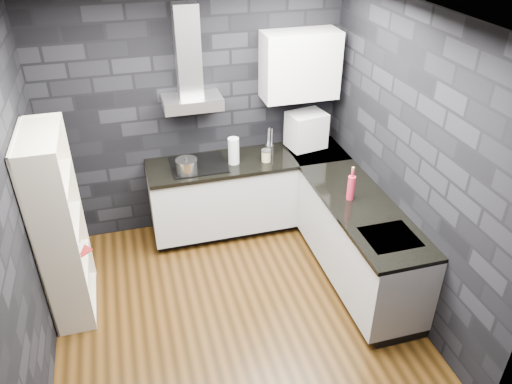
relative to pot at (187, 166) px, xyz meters
name	(u,v)px	position (x,y,z in m)	size (l,w,h in m)	color
ground	(233,310)	(0.19, -1.17, -0.98)	(3.20, 3.20, 0.00)	#3F270E
ceiling	(224,17)	(0.19, -1.17, 1.72)	(3.20, 3.20, 0.00)	silver
wall_back	(195,114)	(0.19, 0.46, 0.37)	(3.20, 0.05, 2.70)	black
wall_front	(297,339)	(0.19, -2.79, 0.37)	(3.20, 0.05, 2.70)	black
wall_left	(14,220)	(-1.43, -1.17, 0.37)	(0.05, 3.20, 2.70)	black
wall_right	(408,164)	(1.82, -1.17, 0.37)	(0.05, 3.20, 2.70)	black
toekick_back	(248,220)	(0.69, 0.17, -0.93)	(2.18, 0.50, 0.10)	black
toekick_right	(358,274)	(1.53, -1.07, -0.93)	(0.50, 1.78, 0.10)	black
counter_back_cab	(249,191)	(0.69, 0.13, -0.50)	(2.20, 0.60, 0.76)	#B6B7BA
counter_right_cab	(359,242)	(1.49, -1.07, -0.50)	(0.60, 1.80, 0.76)	#B6B7BA
counter_back_top	(248,161)	(0.69, 0.12, -0.10)	(2.20, 0.62, 0.04)	black
counter_right_top	(363,208)	(1.48, -1.07, -0.10)	(0.62, 1.80, 0.04)	black
counter_corner_top	(316,151)	(1.49, 0.13, -0.10)	(0.62, 0.62, 0.04)	black
hood_body	(192,102)	(0.14, 0.26, 0.58)	(0.60, 0.34, 0.12)	silver
hood_chimney	(188,51)	(0.14, 0.33, 1.09)	(0.24, 0.20, 0.90)	silver
upper_cabinet	(300,65)	(1.29, 0.26, 0.87)	(0.80, 0.35, 0.70)	silver
cooktop	(199,165)	(0.14, 0.13, -0.07)	(0.58, 0.50, 0.01)	black
sink_rim	(390,237)	(1.49, -1.57, -0.08)	(0.44, 0.40, 0.01)	silver
pot	(187,166)	(0.00, 0.00, 0.00)	(0.22, 0.22, 0.13)	silver
glass_vase	(234,151)	(0.52, 0.08, 0.07)	(0.12, 0.12, 0.29)	silver
storage_jar	(266,156)	(0.86, 0.03, -0.02)	(0.10, 0.10, 0.12)	tan
utensil_crock	(269,150)	(0.94, 0.17, -0.02)	(0.09, 0.09, 0.12)	silver
appliance_garage	(306,130)	(1.38, 0.21, 0.15)	(0.40, 0.31, 0.40)	#B5B9BD
red_bottle	(351,188)	(1.41, -0.92, 0.04)	(0.07, 0.07, 0.24)	#AF1E36
bookshelf	(60,227)	(-1.23, -0.66, -0.08)	(0.34, 0.80, 1.80)	beige
fruit_bowl	(58,233)	(-1.23, -0.80, -0.04)	(0.19, 0.19, 0.05)	white
book_red	(69,246)	(-1.21, -0.50, -0.40)	(0.17, 0.02, 0.22)	maroon
book_second	(64,241)	(-1.26, -0.44, -0.38)	(0.16, 0.02, 0.21)	#B2B2B2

